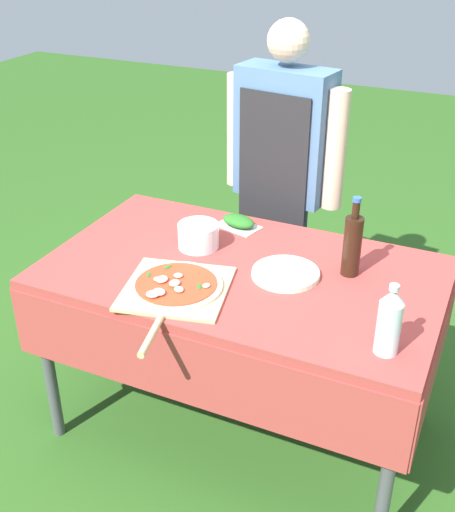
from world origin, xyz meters
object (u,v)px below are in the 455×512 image
at_px(prep_table, 242,288).
at_px(mixing_tub, 198,236).
at_px(person_cook, 283,167).
at_px(oil_bottle, 352,244).
at_px(herb_container, 239,222).
at_px(pizza_on_peel, 175,288).
at_px(plate_stack, 286,273).
at_px(water_bottle, 389,321).

xyz_separation_m(prep_table, mixing_tub, (-0.23, 0.09, 0.14)).
height_order(person_cook, oil_bottle, person_cook).
distance_m(oil_bottle, herb_container, 0.57).
height_order(pizza_on_peel, plate_stack, pizza_on_peel).
xyz_separation_m(prep_table, pizza_on_peel, (-0.15, -0.25, 0.10)).
xyz_separation_m(water_bottle, herb_container, (-0.76, 0.60, -0.09)).
bearing_deg(water_bottle, herb_container, 141.59).
xyz_separation_m(prep_table, person_cook, (-0.10, 0.69, 0.24)).
relative_size(prep_table, person_cook, 0.95).
bearing_deg(person_cook, prep_table, 106.53).
bearing_deg(prep_table, mixing_tub, 158.77).
bearing_deg(oil_bottle, pizza_on_peel, -144.27).
relative_size(person_cook, mixing_tub, 9.60).
relative_size(herb_container, plate_stack, 0.80).
bearing_deg(person_cook, plate_stack, 120.08).
height_order(person_cook, herb_container, person_cook).
distance_m(pizza_on_peel, plate_stack, 0.42).
distance_m(pizza_on_peel, mixing_tub, 0.35).
xyz_separation_m(prep_table, oil_bottle, (0.38, 0.13, 0.21)).
xyz_separation_m(oil_bottle, plate_stack, (-0.21, -0.11, -0.11)).
bearing_deg(water_bottle, person_cook, 125.91).
relative_size(prep_table, plate_stack, 5.88).
bearing_deg(oil_bottle, mixing_tub, -175.98).
height_order(prep_table, person_cook, person_cook).
height_order(prep_table, water_bottle, water_bottle).
distance_m(person_cook, mixing_tub, 0.62).
bearing_deg(herb_container, plate_stack, -42.88).
relative_size(prep_table, mixing_tub, 9.11).
bearing_deg(person_cook, pizza_on_peel, 95.07).
distance_m(person_cook, herb_container, 0.39).
xyz_separation_m(person_cook, pizza_on_peel, (-0.05, -0.94, -0.14)).
xyz_separation_m(oil_bottle, mixing_tub, (-0.61, -0.04, -0.07)).
relative_size(person_cook, plate_stack, 6.20).
bearing_deg(mixing_tub, plate_stack, -10.19).
bearing_deg(pizza_on_peel, mixing_tub, 90.29).
distance_m(oil_bottle, water_bottle, 0.47).
bearing_deg(plate_stack, oil_bottle, 28.46).
distance_m(pizza_on_peel, oil_bottle, 0.66).
bearing_deg(plate_stack, water_bottle, -34.70).
bearing_deg(prep_table, water_bottle, -25.20).
xyz_separation_m(pizza_on_peel, water_bottle, (0.76, -0.04, 0.10)).
relative_size(pizza_on_peel, mixing_tub, 3.70).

